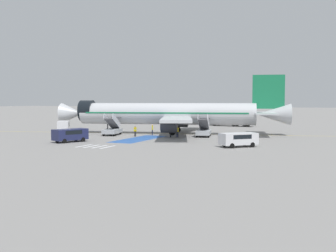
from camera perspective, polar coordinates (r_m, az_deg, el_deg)
The scene contains 18 objects.
ground_plane at distance 70.51m, azimuth -1.00°, elevation -1.08°, with size 600.00×600.00×0.00m, color gray.
apron_leadline_yellow at distance 69.83m, azimuth -0.24°, elevation -1.12°, with size 0.20×75.13×0.01m, color gold.
apron_stand_patch_blue at distance 60.40m, azimuth -4.19°, elevation -1.88°, with size 4.00×12.78×0.01m, color #2856A8.
apron_walkway_bar_0 at distance 52.30m, azimuth -12.09°, elevation -2.82°, with size 0.44×3.60×0.01m, color silver.
apron_walkway_bar_1 at distance 51.62m, azimuth -11.00°, elevation -2.89°, with size 0.44×3.60×0.01m, color silver.
apron_walkway_bar_2 at distance 50.95m, azimuth -9.88°, elevation -2.96°, with size 0.44×3.60×0.01m, color silver.
apron_walkway_bar_3 at distance 50.31m, azimuth -8.73°, elevation -3.03°, with size 0.44×3.60×0.01m, color silver.
airliner at distance 69.51m, azimuth 0.26°, elevation 1.77°, with size 40.76×31.38×10.23m.
boarding_stairs_forward at distance 67.53m, azimuth -8.08°, elevation -0.51°, with size 3.24×5.53×3.80m.
boarding_stairs_aft at distance 64.44m, azimuth 5.19°, elevation -0.69°, with size 3.24×5.53×3.80m.
fuel_tanker at distance 91.82m, azimuth 9.27°, elevation 1.07°, with size 10.58×3.73×3.47m.
service_van_0 at distance 70.84m, azimuth -14.91°, elevation -0.07°, with size 3.85×4.54×2.32m.
service_van_1 at distance 57.36m, azimuth -14.01°, elevation -1.14°, with size 3.67×5.23×1.86m.
service_van_2 at distance 50.47m, azimuth 10.17°, elevation -1.79°, with size 4.83×4.76×1.78m.
ground_crew_0 at distance 64.55m, azimuth -4.79°, elevation -0.64°, with size 0.45×0.27×1.73m.
ground_crew_1 at distance 67.09m, azimuth -2.29°, elevation -0.40°, with size 0.41×0.49×1.85m.
ground_crew_2 at distance 62.90m, azimuth 0.36°, elevation -0.79°, with size 0.47×0.46×1.65m.
ground_crew_3 at distance 62.88m, azimuth 1.37°, elevation -0.72°, with size 0.47×0.32×1.77m.
Camera 1 is at (28.75, -64.11, 5.84)m, focal length 42.00 mm.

